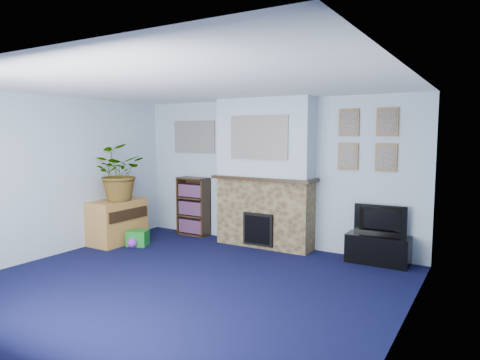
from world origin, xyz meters
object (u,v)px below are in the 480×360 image
Objects in this scene: bookshelf at (194,208)px; tv_stand at (378,248)px; sideboard at (117,222)px; television at (379,220)px.

tv_stand is at bearing -1.32° from bookshelf.
sideboard is (-4.06, -1.06, 0.12)m from tv_stand.
sideboard is at bearing -123.57° from bookshelf.
television is 0.78× the size of sideboard.
bookshelf reaches higher than sideboard.
sideboard is at bearing 11.98° from television.
bookshelf is (-3.31, 0.06, -0.12)m from television.
tv_stand is 3.32m from bookshelf.
sideboard reaches higher than tv_stand.
tv_stand is at bearing 87.12° from television.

